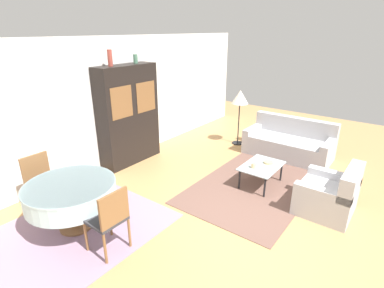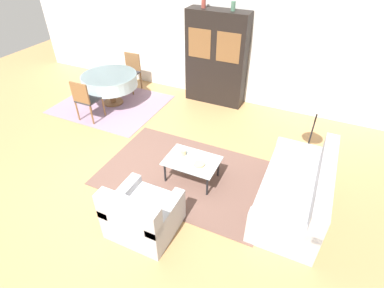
{
  "view_description": "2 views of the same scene",
  "coord_description": "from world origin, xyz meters",
  "px_view_note": "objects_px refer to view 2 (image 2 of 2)",
  "views": [
    {
      "loc": [
        -3.68,
        -1.53,
        2.83
      ],
      "look_at": [
        0.2,
        1.4,
        0.95
      ],
      "focal_mm": 28.0,
      "sensor_mm": 36.0,
      "label": 1
    },
    {
      "loc": [
        2.83,
        -2.98,
        3.6
      ],
      "look_at": [
        1.21,
        0.51,
        0.75
      ],
      "focal_mm": 28.0,
      "sensor_mm": 36.0,
      "label": 2
    }
  ],
  "objects_px": {
    "display_cabinet": "(216,59)",
    "vase_tall": "(204,0)",
    "vase_short": "(233,6)",
    "floor_lamp": "(321,102)",
    "cup": "(183,152)",
    "bowl": "(199,164)",
    "dining_chair_far": "(131,70)",
    "coffee_table": "(192,162)",
    "dining_table": "(110,81)",
    "couch": "(297,192)",
    "armchair": "(142,215)",
    "dining_chair_near": "(85,98)"
  },
  "relations": [
    {
      "from": "display_cabinet",
      "to": "vase_tall",
      "type": "height_order",
      "value": "vase_tall"
    },
    {
      "from": "vase_short",
      "to": "display_cabinet",
      "type": "bearing_deg",
      "value": -179.83
    },
    {
      "from": "display_cabinet",
      "to": "vase_tall",
      "type": "xyz_separation_m",
      "value": [
        -0.35,
        0.0,
        1.22
      ]
    },
    {
      "from": "floor_lamp",
      "to": "vase_short",
      "type": "bearing_deg",
      "value": 146.03
    },
    {
      "from": "cup",
      "to": "bowl",
      "type": "distance_m",
      "value": 0.38
    },
    {
      "from": "display_cabinet",
      "to": "dining_chair_far",
      "type": "bearing_deg",
      "value": -171.47
    },
    {
      "from": "vase_tall",
      "to": "coffee_table",
      "type": "bearing_deg",
      "value": -69.74
    },
    {
      "from": "display_cabinet",
      "to": "dining_chair_far",
      "type": "distance_m",
      "value": 2.3
    },
    {
      "from": "coffee_table",
      "to": "dining_table",
      "type": "distance_m",
      "value": 3.37
    },
    {
      "from": "dining_table",
      "to": "vase_short",
      "type": "height_order",
      "value": "vase_short"
    },
    {
      "from": "floor_lamp",
      "to": "vase_tall",
      "type": "distance_m",
      "value": 3.29
    },
    {
      "from": "vase_tall",
      "to": "cup",
      "type": "bearing_deg",
      "value": -72.86
    },
    {
      "from": "couch",
      "to": "vase_short",
      "type": "bearing_deg",
      "value": 37.46
    },
    {
      "from": "armchair",
      "to": "dining_chair_near",
      "type": "relative_size",
      "value": 0.96
    },
    {
      "from": "coffee_table",
      "to": "vase_short",
      "type": "relative_size",
      "value": 4.84
    },
    {
      "from": "display_cabinet",
      "to": "vase_short",
      "type": "height_order",
      "value": "vase_short"
    },
    {
      "from": "armchair",
      "to": "coffee_table",
      "type": "height_order",
      "value": "armchair"
    },
    {
      "from": "coffee_table",
      "to": "vase_short",
      "type": "height_order",
      "value": "vase_short"
    },
    {
      "from": "display_cabinet",
      "to": "cup",
      "type": "distance_m",
      "value": 2.89
    },
    {
      "from": "display_cabinet",
      "to": "vase_short",
      "type": "bearing_deg",
      "value": 0.17
    },
    {
      "from": "coffee_table",
      "to": "dining_table",
      "type": "bearing_deg",
      "value": 150.44
    },
    {
      "from": "dining_table",
      "to": "vase_short",
      "type": "bearing_deg",
      "value": 25.34
    },
    {
      "from": "coffee_table",
      "to": "dining_chair_far",
      "type": "height_order",
      "value": "dining_chair_far"
    },
    {
      "from": "dining_table",
      "to": "vase_tall",
      "type": "xyz_separation_m",
      "value": [
        1.87,
        1.2,
        1.7
      ]
    },
    {
      "from": "dining_table",
      "to": "cup",
      "type": "relative_size",
      "value": 13.58
    },
    {
      "from": "dining_table",
      "to": "bowl",
      "type": "relative_size",
      "value": 7.09
    },
    {
      "from": "dining_table",
      "to": "vase_tall",
      "type": "height_order",
      "value": "vase_tall"
    },
    {
      "from": "dining_table",
      "to": "bowl",
      "type": "bearing_deg",
      "value": -29.15
    },
    {
      "from": "dining_chair_far",
      "to": "couch",
      "type": "bearing_deg",
      "value": 152.42
    },
    {
      "from": "floor_lamp",
      "to": "bowl",
      "type": "xyz_separation_m",
      "value": [
        -1.54,
        -1.5,
        -0.76
      ]
    },
    {
      "from": "dining_chair_near",
      "to": "coffee_table",
      "type": "bearing_deg",
      "value": -15.19
    },
    {
      "from": "floor_lamp",
      "to": "vase_short",
      "type": "xyz_separation_m",
      "value": [
        -2.1,
        1.41,
        1.04
      ]
    },
    {
      "from": "bowl",
      "to": "dining_chair_near",
      "type": "bearing_deg",
      "value": 164.48
    },
    {
      "from": "armchair",
      "to": "floor_lamp",
      "type": "xyz_separation_m",
      "value": [
        1.88,
        2.72,
        0.88
      ]
    },
    {
      "from": "display_cabinet",
      "to": "dining_chair_near",
      "type": "xyz_separation_m",
      "value": [
        -2.22,
        -2.06,
        -0.52
      ]
    },
    {
      "from": "dining_chair_near",
      "to": "vase_short",
      "type": "bearing_deg",
      "value": 39.19
    },
    {
      "from": "armchair",
      "to": "floor_lamp",
      "type": "height_order",
      "value": "floor_lamp"
    },
    {
      "from": "dining_table",
      "to": "floor_lamp",
      "type": "relative_size",
      "value": 0.92
    },
    {
      "from": "floor_lamp",
      "to": "bowl",
      "type": "relative_size",
      "value": 7.73
    },
    {
      "from": "coffee_table",
      "to": "bowl",
      "type": "height_order",
      "value": "bowl"
    },
    {
      "from": "couch",
      "to": "bowl",
      "type": "xyz_separation_m",
      "value": [
        -1.56,
        -0.16,
        0.13
      ]
    },
    {
      "from": "armchair",
      "to": "display_cabinet",
      "type": "relative_size",
      "value": 0.42
    },
    {
      "from": "coffee_table",
      "to": "bowl",
      "type": "xyz_separation_m",
      "value": [
        0.16,
        -0.06,
        0.06
      ]
    },
    {
      "from": "couch",
      "to": "floor_lamp",
      "type": "height_order",
      "value": "floor_lamp"
    },
    {
      "from": "dining_chair_far",
      "to": "cup",
      "type": "bearing_deg",
      "value": 138.09
    },
    {
      "from": "vase_short",
      "to": "floor_lamp",
      "type": "bearing_deg",
      "value": -33.97
    },
    {
      "from": "coffee_table",
      "to": "dining_chair_near",
      "type": "distance_m",
      "value": 3.03
    },
    {
      "from": "display_cabinet",
      "to": "vase_short",
      "type": "distance_m",
      "value": 1.2
    },
    {
      "from": "armchair",
      "to": "bowl",
      "type": "height_order",
      "value": "armchair"
    },
    {
      "from": "floor_lamp",
      "to": "couch",
      "type": "bearing_deg",
      "value": -89.42
    }
  ]
}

